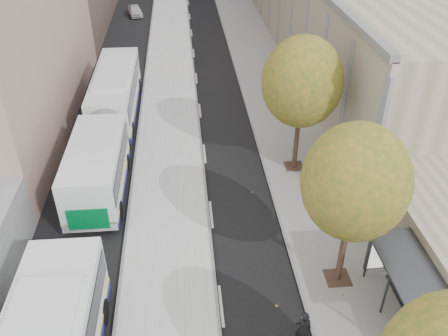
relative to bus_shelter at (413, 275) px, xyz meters
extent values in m
cube|color=#B3B3B3|center=(-9.56, 24.04, -2.11)|extent=(4.25, 150.00, 0.15)
cube|color=gray|center=(-1.56, 24.04, -2.15)|extent=(4.75, 150.00, 0.08)
cube|color=#383A3F|center=(-0.19, 0.04, 0.37)|extent=(1.90, 4.40, 0.10)
cylinder|color=#383A3F|center=(-0.89, -1.96, -0.91)|extent=(0.10, 0.10, 2.40)
cube|color=silver|center=(0.53, 0.04, -0.86)|extent=(0.04, 4.00, 2.10)
cylinder|color=#322519|center=(-2.09, 2.04, -0.49)|extent=(0.28, 0.28, 3.24)
sphere|color=#30541C|center=(-2.09, 2.04, 3.08)|extent=(4.20, 4.20, 4.20)
cylinder|color=#322519|center=(-2.09, 11.04, -0.42)|extent=(0.28, 0.28, 3.38)
sphere|color=#30541C|center=(-2.09, 11.04, 3.29)|extent=(4.40, 4.40, 4.40)
cube|color=silver|center=(-13.25, 15.05, -0.65)|extent=(2.75, 18.50, 3.08)
cube|color=black|center=(-13.25, 15.05, -0.08)|extent=(2.81, 17.76, 1.07)
cube|color=#00642C|center=(-13.25, 5.83, -1.01)|extent=(1.95, 0.07, 1.19)
imported|color=black|center=(-4.54, -1.35, -0.90)|extent=(0.66, 0.49, 1.67)
sphere|color=#44804B|center=(-4.54, -1.35, -0.28)|extent=(0.26, 0.26, 0.26)
imported|color=silver|center=(-13.56, 43.91, -1.60)|extent=(2.07, 3.68, 1.18)
camera|label=1|loc=(-8.43, -12.14, 13.53)|focal=38.00mm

